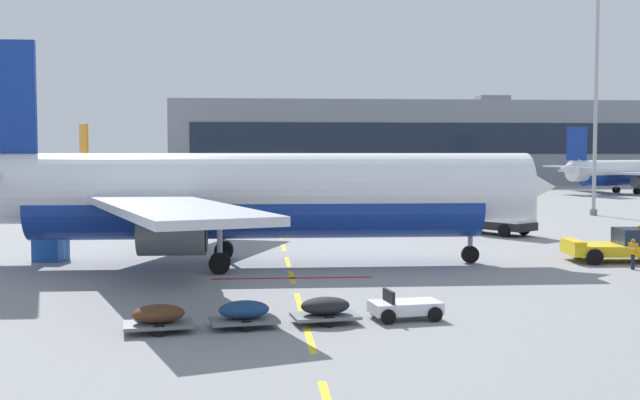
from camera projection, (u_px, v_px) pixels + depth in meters
ground at (577, 236)px, 59.43m from camera, size 400.00×400.00×0.00m
apron_paint_markings at (282, 242)px, 55.36m from camera, size 8.00×96.11×0.01m
airliner_foreground at (247, 194)px, 43.81m from camera, size 34.65×34.63×12.20m
pushback_tug at (624, 246)px, 45.68m from camera, size 6.19×3.54×2.08m
airliner_mid_left at (633, 172)px, 119.03m from camera, size 27.18×26.16×9.76m
airliner_far_center at (64, 171)px, 121.31m from camera, size 25.92×27.35×10.04m
fuel_service_truck at (492, 212)px, 60.70m from camera, size 6.04×7.08×3.14m
baggage_train at (286, 311)px, 28.93m from camera, size 11.68×3.37×1.14m
ground_crew_worker at (633, 252)px, 42.62m from camera, size 0.42×0.64×1.64m
uld_cargo_container at (51, 247)px, 45.96m from camera, size 1.88×1.85×1.60m
apron_light_mast_far at (597, 45)px, 77.42m from camera, size 1.80×1.80×26.81m
terminal_satellite at (421, 143)px, 158.06m from camera, size 96.06×26.87×17.22m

